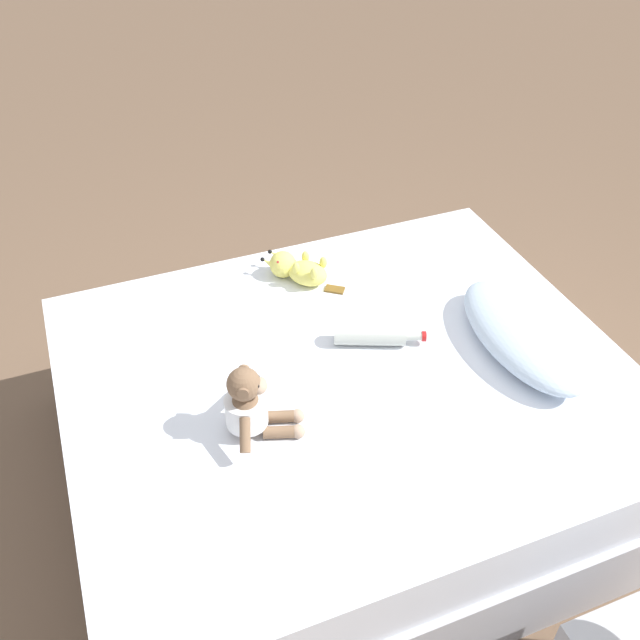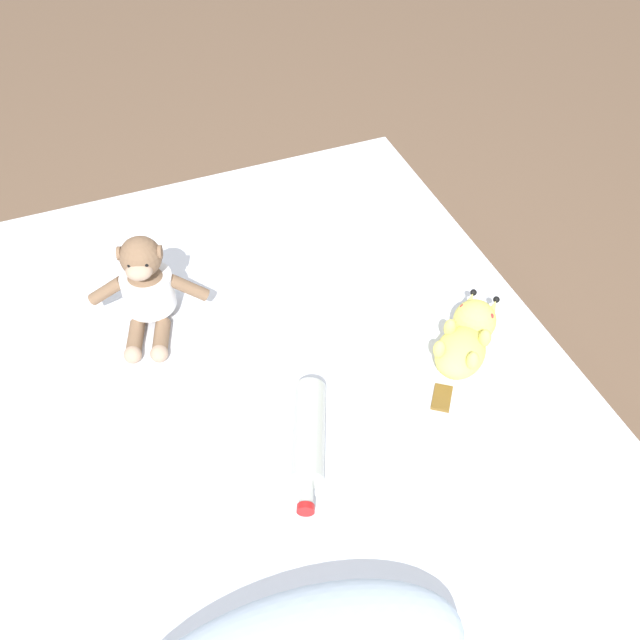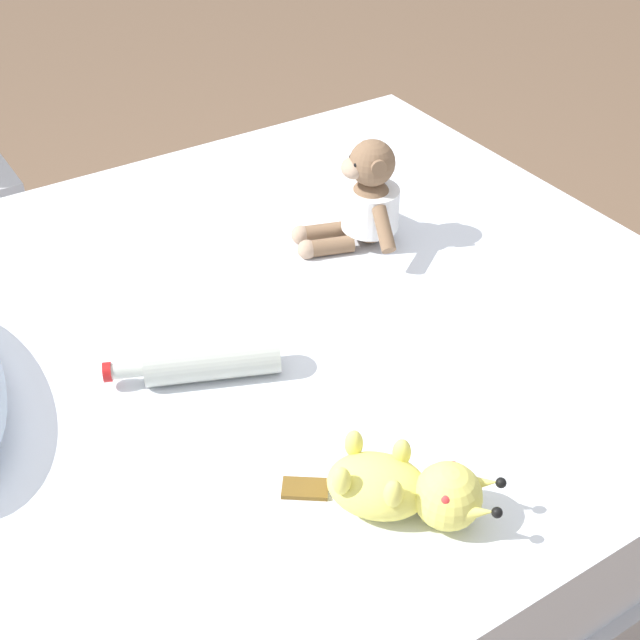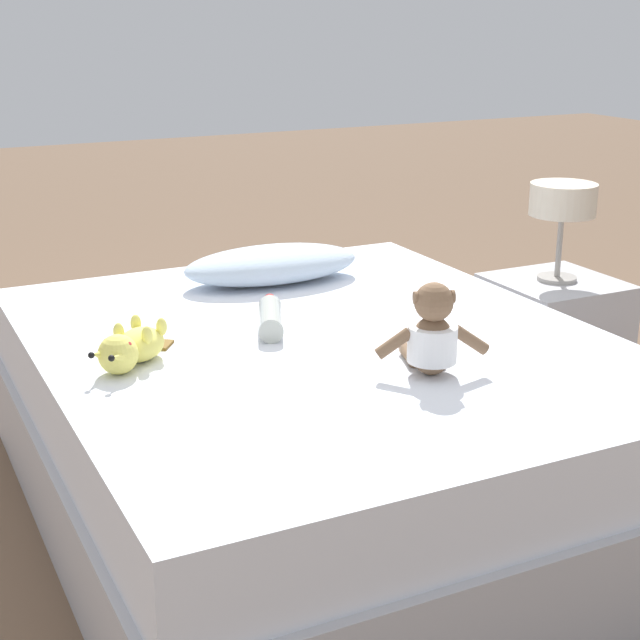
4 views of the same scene
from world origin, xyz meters
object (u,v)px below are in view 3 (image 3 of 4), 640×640
(bed, at_px, (253,423))
(plush_yellow_creature, at_px, (407,489))
(plush_monkey, at_px, (366,202))
(glass_bottle, at_px, (207,361))

(bed, relative_size, plush_yellow_creature, 6.57)
(bed, height_order, plush_monkey, plush_monkey)
(plush_monkey, bearing_deg, plush_yellow_creature, 149.83)
(plush_yellow_creature, distance_m, glass_bottle, 0.44)
(plush_monkey, relative_size, plush_yellow_creature, 1.02)
(bed, bearing_deg, glass_bottle, 126.41)
(plush_yellow_creature, bearing_deg, glass_bottle, 14.20)
(plush_yellow_creature, relative_size, glass_bottle, 0.93)
(bed, distance_m, plush_monkey, 0.52)
(bed, distance_m, plush_yellow_creature, 0.60)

